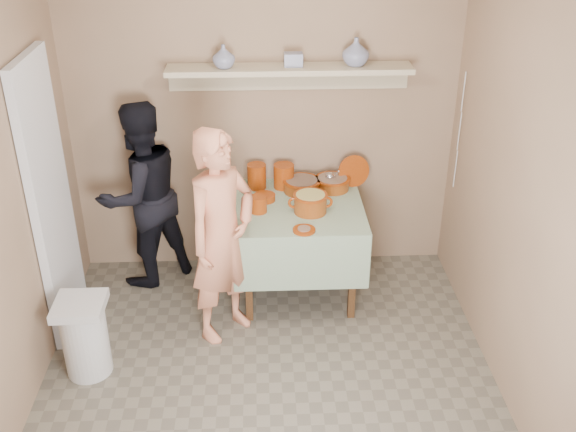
{
  "coord_description": "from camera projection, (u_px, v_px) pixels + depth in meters",
  "views": [
    {
      "loc": [
        -0.02,
        -3.21,
        3.07
      ],
      "look_at": [
        0.15,
        0.75,
        0.95
      ],
      "focal_mm": 42.0,
      "sensor_mm": 36.0,
      "label": 1
    }
  ],
  "objects": [
    {
      "name": "ground",
      "position": [
        270.0,
        404.0,
        4.27
      ],
      "size": [
        3.5,
        3.5,
        0.0
      ],
      "primitive_type": "plane",
      "color": "#665F50",
      "rests_on": "ground"
    },
    {
      "name": "electrical_cord",
      "position": [
        459.0,
        131.0,
        5.04
      ],
      "size": [
        0.01,
        0.05,
        0.9
      ],
      "color": "silver",
      "rests_on": "wall_shelf"
    },
    {
      "name": "vase_left",
      "position": [
        224.0,
        56.0,
        4.82
      ],
      "size": [
        0.2,
        0.2,
        0.17
      ],
      "primitive_type": "imported",
      "rotation": [
        0.0,
        0.0,
        0.24
      ],
      "color": "navy",
      "rests_on": "wall_shelf"
    },
    {
      "name": "serving_table",
      "position": [
        298.0,
        219.0,
        5.11
      ],
      "size": [
        0.97,
        0.97,
        0.76
      ],
      "color": "#4C2D16",
      "rests_on": "ground"
    },
    {
      "name": "front_plate",
      "position": [
        304.0,
        230.0,
        4.69
      ],
      "size": [
        0.16,
        0.16,
        0.03
      ],
      "color": "#7C2603",
      "rests_on": "serving_table"
    },
    {
      "name": "bowl_stack",
      "position": [
        258.0,
        204.0,
        4.92
      ],
      "size": [
        0.12,
        0.12,
        0.12
      ],
      "primitive_type": "cylinder",
      "color": "#7C2603",
      "rests_on": "serving_table"
    },
    {
      "name": "cazuela_meat_b",
      "position": [
        332.0,
        182.0,
        5.26
      ],
      "size": [
        0.28,
        0.28,
        0.1
      ],
      "color": "#6E2A09",
      "rests_on": "serving_table"
    },
    {
      "name": "room_shell",
      "position": [
        266.0,
        173.0,
        3.51
      ],
      "size": [
        3.04,
        3.54,
        2.62
      ],
      "color": "#95765B",
      "rests_on": "ground"
    },
    {
      "name": "trash_bin",
      "position": [
        85.0,
        337.0,
        4.42
      ],
      "size": [
        0.32,
        0.32,
        0.56
      ],
      "color": "silver",
      "rests_on": "ground"
    },
    {
      "name": "person_cook",
      "position": [
        222.0,
        237.0,
        4.59
      ],
      "size": [
        0.66,
        0.67,
        1.56
      ],
      "primitive_type": "imported",
      "rotation": [
        0.0,
        0.0,
        0.8
      ],
      "color": "#DE8360",
      "rests_on": "ground"
    },
    {
      "name": "ladle",
      "position": [
        330.0,
        177.0,
        5.23
      ],
      "size": [
        0.08,
        0.26,
        0.19
      ],
      "color": "silver",
      "rests_on": "cazuela_meat_b"
    },
    {
      "name": "wall_shelf",
      "position": [
        289.0,
        71.0,
        4.95
      ],
      "size": [
        1.8,
        0.25,
        0.21
      ],
      "color": "#BEAE8D",
      "rests_on": "room_shell"
    },
    {
      "name": "vase_right",
      "position": [
        356.0,
        52.0,
        4.87
      ],
      "size": [
        0.22,
        0.22,
        0.2
      ],
      "primitive_type": "imported",
      "rotation": [
        0.0,
        0.0,
        -0.15
      ],
      "color": "navy",
      "rests_on": "wall_shelf"
    },
    {
      "name": "cazuela_rice",
      "position": [
        310.0,
        202.0,
        4.91
      ],
      "size": [
        0.33,
        0.25,
        0.14
      ],
      "color": "#6E2A09",
      "rests_on": "serving_table"
    },
    {
      "name": "tile_panel",
      "position": [
        51.0,
        201.0,
        4.58
      ],
      "size": [
        0.06,
        0.7,
        2.0
      ],
      "primitive_type": "cube",
      "color": "silver",
      "rests_on": "ground"
    },
    {
      "name": "cazuela_meat_a",
      "position": [
        302.0,
        184.0,
        5.23
      ],
      "size": [
        0.3,
        0.3,
        0.1
      ],
      "color": "#6E2A09",
      "rests_on": "serving_table"
    },
    {
      "name": "ceramic_box",
      "position": [
        293.0,
        60.0,
        4.88
      ],
      "size": [
        0.14,
        0.1,
        0.1
      ],
      "primitive_type": "cube",
      "rotation": [
        0.0,
        0.0,
        0.02
      ],
      "color": "navy",
      "rests_on": "wall_shelf"
    },
    {
      "name": "person_helper",
      "position": [
        142.0,
        195.0,
        5.22
      ],
      "size": [
        0.93,
        0.9,
        1.5
      ],
      "primitive_type": "imported",
      "rotation": [
        0.0,
        0.0,
        -2.45
      ],
      "color": "black",
      "rests_on": "ground"
    },
    {
      "name": "plate_stack_b",
      "position": [
        284.0,
        176.0,
        5.27
      ],
      "size": [
        0.16,
        0.16,
        0.19
      ],
      "primitive_type": "cylinder",
      "color": "#7C2603",
      "rests_on": "serving_table"
    },
    {
      "name": "plate_stack_a",
      "position": [
        257.0,
        176.0,
        5.27
      ],
      "size": [
        0.15,
        0.15,
        0.2
      ],
      "primitive_type": "cylinder",
      "color": "#7C2603",
      "rests_on": "serving_table"
    },
    {
      "name": "empty_bowl",
      "position": [
        265.0,
        197.0,
        5.11
      ],
      "size": [
        0.16,
        0.16,
        0.05
      ],
      "primitive_type": "cylinder",
      "color": "#7C2603",
      "rests_on": "serving_table"
    },
    {
      "name": "propped_lid",
      "position": [
        354.0,
        171.0,
        5.3
      ],
      "size": [
        0.26,
        0.13,
        0.25
      ],
      "primitive_type": "cylinder",
      "rotation": [
        1.34,
        0.0,
        0.23
      ],
      "color": "#7C2603",
      "rests_on": "serving_table"
    }
  ]
}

